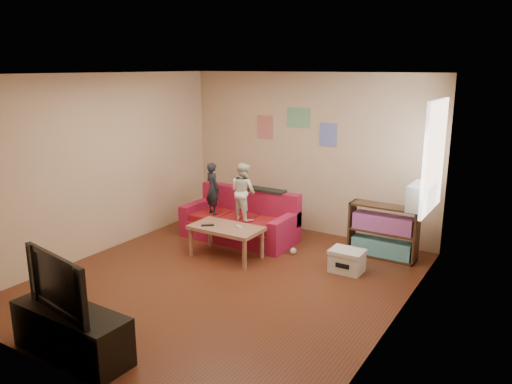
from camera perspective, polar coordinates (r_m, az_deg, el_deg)
The scene contains 17 objects.
room_shell at distance 6.38m, azimuth -3.76°, elevation 1.11°, with size 4.52×5.02×2.72m.
sofa at distance 8.30m, azimuth -1.69°, elevation -3.44°, with size 1.88×0.86×0.83m.
child_a at distance 8.27m, azimuth -4.96°, elevation 0.41°, with size 0.32×0.21×0.87m, color black.
child_b at distance 7.93m, azimuth -1.47°, elevation 0.07°, with size 0.45×0.35×0.92m, color #F1ECCE.
coffee_table at distance 7.45m, azimuth -3.44°, elevation -4.45°, with size 1.07×0.59×0.48m.
remote at distance 7.47m, azimuth -5.56°, elevation -3.80°, with size 0.19×0.05×0.02m, color black.
game_controller at distance 7.36m, azimuth -1.95°, elevation -4.00°, with size 0.14×0.04×0.03m, color silver.
bookshelf at distance 7.69m, azimuth 14.29°, elevation -4.69°, with size 1.01×0.30×0.81m.
window at distance 6.95m, azimuth 19.69°, elevation 3.83°, with size 0.04×1.08×1.48m, color white.
ac_unit at distance 7.09m, azimuth 18.37°, elevation -0.51°, with size 0.28×0.55×0.35m, color #B7B2A3.
artwork_left at distance 8.82m, azimuth 1.03°, elevation 7.43°, with size 0.30×0.01×0.40m, color #D87266.
artwork_center at distance 8.49m, azimuth 4.86°, elevation 8.47°, with size 0.42×0.01×0.32m, color #72B27F.
artwork_right at distance 8.29m, azimuth 8.24°, elevation 6.50°, with size 0.30×0.01×0.38m, color #727FCC.
file_box at distance 7.12m, azimuth 10.35°, elevation -7.72°, with size 0.46×0.35×0.32m.
tv_stand at distance 5.41m, azimuth -20.31°, elevation -14.82°, with size 1.32×0.44×0.50m, color black.
television at distance 5.18m, azimuth -20.83°, elevation -9.49°, with size 1.04×0.14×0.60m, color black.
tissue at distance 7.68m, azimuth 4.26°, elevation -6.74°, with size 0.10×0.10×0.10m, color silver.
Camera 1 is at (3.60, -5.06, 2.80)m, focal length 35.00 mm.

